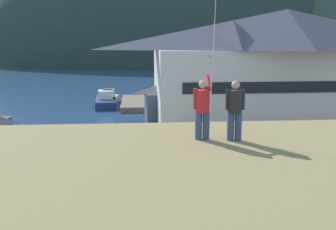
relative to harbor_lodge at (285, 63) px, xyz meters
name	(u,v)px	position (x,y,z in m)	size (l,w,h in m)	color
ground_plane	(176,206)	(-13.95, -21.71, -6.30)	(600.00, 600.00, 0.00)	#66604C
parking_lot_pad	(168,174)	(-13.95, -16.71, -6.25)	(40.00, 20.00, 0.10)	gray
bay_water	(146,84)	(-13.95, 38.29, -6.29)	(360.00, 84.00, 0.03)	navy
far_hill_west_ridge	(191,65)	(3.32, 96.86, -6.30)	(144.78, 47.70, 88.89)	#2D3D33
harbor_lodge	(285,63)	(0.00, 0.00, 0.00)	(29.35, 10.65, 11.90)	beige
storage_shed_waterside	(172,100)	(-12.09, 1.26, -4.04)	(6.39, 4.37, 4.36)	#474C56
wharf_dock	(133,103)	(-16.36, 11.41, -5.95)	(3.20, 11.39, 0.70)	#70604C
moored_boat_wharfside	(106,101)	(-20.03, 11.48, -5.58)	(3.15, 8.35, 2.16)	navy
moored_boat_outer_mooring	(156,97)	(-13.08, 14.23, -5.58)	(2.54, 6.22, 2.16)	#23564C
moored_boat_inner_slip	(109,100)	(-19.63, 12.22, -5.58)	(2.53, 6.04, 2.16)	#A8A399
parked_car_corner_spot	(39,151)	(-22.85, -14.13, -5.24)	(4.21, 2.08, 1.82)	#236633
parked_car_lone_by_shed	(327,178)	(-5.25, -21.03, -5.24)	(4.26, 2.16, 1.82)	navy
parked_car_mid_row_far	(172,188)	(-14.21, -21.87, -5.24)	(4.32, 2.30, 1.82)	slate
parked_car_mid_row_center	(256,151)	(-7.61, -15.29, -5.24)	(4.27, 2.19, 1.82)	red
parked_car_front_row_red	(184,156)	(-12.84, -15.99, -5.24)	(4.32, 2.31, 1.82)	silver
parking_light_pole	(210,96)	(-10.18, -11.16, -1.91)	(0.24, 0.78, 7.51)	#ADADB2
person_kite_flyer	(202,107)	(-14.10, -30.46, 0.56)	(0.53, 0.65, 1.86)	#384770
person_companion	(235,109)	(-13.19, -30.67, 0.54)	(0.55, 0.40, 1.74)	#384770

